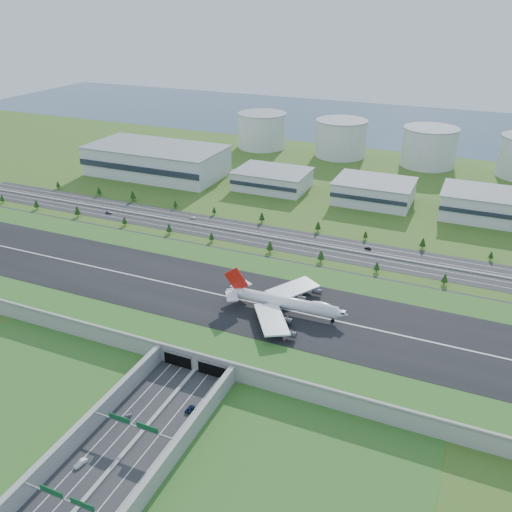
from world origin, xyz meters
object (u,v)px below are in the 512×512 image
at_px(car_4, 109,212).
at_px(boeing_747, 285,302).
at_px(fuel_tank_a, 262,131).
at_px(car_1, 80,463).
at_px(car_5, 368,248).
at_px(car_2, 190,409).
at_px(car_7, 193,218).
at_px(car_0, 126,416).

bearing_deg(car_4, boeing_747, -118.69).
xyz_separation_m(fuel_tank_a, car_4, (-29.93, -222.82, -16.53)).
relative_size(car_1, car_5, 1.18).
bearing_deg(car_1, car_2, 74.34).
relative_size(car_2, car_7, 1.08).
height_order(boeing_747, car_4, boeing_747).
distance_m(car_2, car_7, 201.69).
distance_m(car_1, car_4, 243.00).
xyz_separation_m(car_2, car_5, (30.81, 174.70, 0.02)).
bearing_deg(boeing_747, car_4, 151.32).
bearing_deg(car_7, boeing_747, 50.29).
bearing_deg(car_2, car_4, -43.20).
bearing_deg(car_4, fuel_tank_a, -9.13).
xyz_separation_m(car_4, car_7, (62.30, 16.02, -0.19)).
bearing_deg(car_2, car_0, 34.68).
relative_size(fuel_tank_a, car_0, 11.56).
xyz_separation_m(car_1, car_4, (-139.02, 199.30, 0.02)).
relative_size(boeing_747, car_0, 14.65).
bearing_deg(car_0, car_4, 153.32).
xyz_separation_m(car_1, car_7, (-76.72, 215.33, -0.17)).
distance_m(car_5, car_7, 128.88).
bearing_deg(boeing_747, car_0, -113.11).
xyz_separation_m(boeing_747, car_7, (-110.98, 105.09, -12.79)).
bearing_deg(car_4, car_2, -136.46).
height_order(boeing_747, car_0, boeing_747).
xyz_separation_m(boeing_747, car_0, (-33.50, -84.48, -12.72)).
xyz_separation_m(boeing_747, car_5, (17.89, 103.54, -12.75)).
distance_m(car_0, car_1, 25.77).
relative_size(car_4, car_7, 1.09).
height_order(fuel_tank_a, boeing_747, fuel_tank_a).
relative_size(car_1, car_2, 1.02).
distance_m(car_4, car_7, 64.33).
xyz_separation_m(car_0, car_4, (-139.78, 173.54, 0.11)).
bearing_deg(car_2, car_7, -59.14).
distance_m(fuel_tank_a, car_1, 436.31).
relative_size(fuel_tank_a, car_5, 11.65).
height_order(car_2, car_4, car_4).
distance_m(car_1, car_5, 220.05).
xyz_separation_m(car_1, car_5, (52.16, 213.78, -0.12)).
xyz_separation_m(fuel_tank_a, car_7, (32.38, -206.79, -16.72)).
height_order(car_1, car_4, car_4).
relative_size(car_0, car_5, 1.01).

